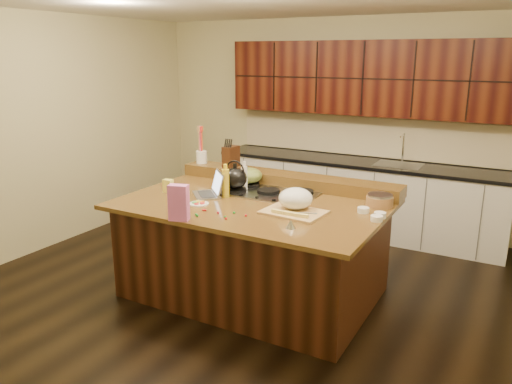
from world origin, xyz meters
The scene contains 30 objects.
room centered at (0.00, 0.00, 1.35)m, with size 5.52×5.02×2.72m.
island centered at (0.00, 0.00, 0.46)m, with size 2.40×1.60×0.92m.
back_ledge centered at (0.00, 0.70, 0.98)m, with size 2.40×0.30×0.12m, color black.
cooktop centered at (0.00, 0.30, 0.94)m, with size 0.92×0.52×0.05m.
back_counter centered at (0.30, 2.23, 0.98)m, with size 3.70×0.66×2.40m.
kettle centered at (-0.30, 0.17, 1.07)m, with size 0.23×0.23×0.21m, color black.
green_bowl centered at (-0.30, 0.43, 1.04)m, with size 0.28×0.28×0.15m, color #5C6D2B.
laptop centered at (-0.46, -0.01, 0.98)m, with size 0.41×0.42×0.23m.
oil_bottle centered at (-0.30, 0.01, 1.06)m, with size 0.07×0.07×0.27m, color gold.
vinegar_bottle centered at (-0.26, 0.28, 1.04)m, with size 0.06×0.06×0.25m, color silver.
wooden_tray centered at (0.46, -0.09, 1.01)m, with size 0.54×0.43×0.21m.
ramekin_a centered at (1.15, 0.01, 0.94)m, with size 0.10×0.10×0.04m, color white.
ramekin_b centered at (0.99, 0.17, 0.94)m, with size 0.10×0.10×0.04m, color white.
ramekin_c centered at (1.15, 0.11, 0.94)m, with size 0.10×0.10×0.04m, color white.
strainer_bowl centered at (1.06, 0.43, 0.97)m, with size 0.24×0.24×0.09m, color #996B3F.
kitchen_timer centered at (0.61, -0.49, 0.96)m, with size 0.08×0.08×0.07m, color silver.
pink_bag centered at (-0.27, -0.76, 1.07)m, with size 0.16×0.09×0.30m, color #D062AF.
candy_plate centered at (-0.39, -0.32, 0.93)m, with size 0.18×0.18×0.01m, color white.
package_box centered at (-0.89, -0.12, 0.98)m, with size 0.09×0.06×0.13m, color #E9E052.
utensil_crock centered at (-1.07, 0.70, 1.11)m, with size 0.12×0.12×0.14m, color white.
knife_block centered at (-0.68, 0.70, 1.15)m, with size 0.11×0.19×0.23m, color black.
gumdrop_0 centered at (0.16, -0.41, 0.93)m, with size 0.02×0.02×0.02m, color red.
gumdrop_1 centered at (-0.19, -0.61, 0.93)m, with size 0.02×0.02×0.02m, color #198C26.
gumdrop_2 centered at (0.06, -0.56, 0.93)m, with size 0.02×0.02×0.02m, color red.
gumdrop_3 centered at (0.03, -0.53, 0.93)m, with size 0.02×0.02×0.02m, color #198C26.
gumdrop_4 centered at (-0.24, -0.46, 0.93)m, with size 0.02×0.02×0.02m, color red.
gumdrop_5 centered at (-0.22, -0.59, 0.93)m, with size 0.02×0.02×0.02m, color #198C26.
gumdrop_6 centered at (-0.09, -0.46, 0.93)m, with size 0.02×0.02×0.02m, color red.
gumdrop_7 centered at (0.03, -0.39, 0.93)m, with size 0.02×0.02×0.02m, color #198C26.
gumdrop_8 centered at (-0.22, -0.46, 0.93)m, with size 0.02×0.02×0.02m, color red.
Camera 1 is at (2.17, -3.84, 2.23)m, focal length 35.00 mm.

